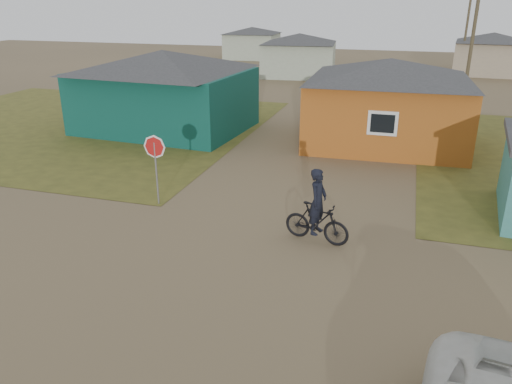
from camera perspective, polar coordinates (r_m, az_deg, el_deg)
ground at (r=11.91m, az=-2.24°, el=-11.13°), size 120.00×120.00×0.00m
grass_nw at (r=29.11m, az=-20.39°, el=7.31°), size 20.00×18.00×0.00m
house_teal at (r=26.22m, az=-10.43°, el=11.45°), size 8.93×7.08×4.00m
house_yellow at (r=23.90m, az=14.81°, el=10.04°), size 7.72×6.76×3.90m
house_pale_west at (r=44.71m, az=4.94°, el=15.41°), size 7.04×6.15×3.60m
house_beige_east at (r=50.13m, az=25.29°, el=14.17°), size 6.95×6.05×3.60m
house_pale_north at (r=58.32m, az=-0.46°, el=16.74°), size 6.28×5.81×3.40m
utility_pole_near at (r=31.71m, az=23.48°, el=15.57°), size 1.40×0.20×8.00m
utility_pole_far at (r=47.71m, az=22.95°, el=17.02°), size 1.40×0.20×8.00m
stop_sign at (r=16.32m, az=-11.47°, el=4.32°), size 0.72×0.35×2.35m
cyclist at (r=13.88m, az=7.00°, el=-2.70°), size 1.96×0.92×2.13m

